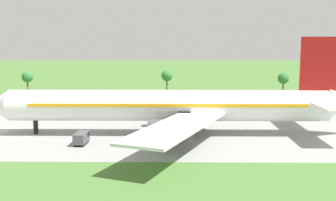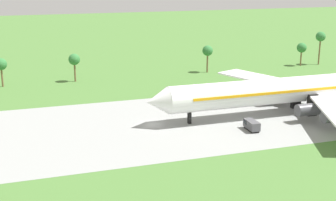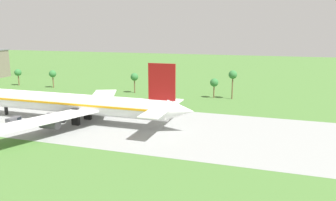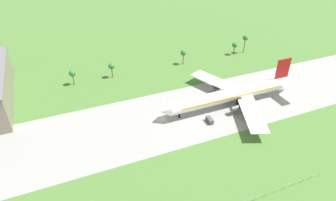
% 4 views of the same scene
% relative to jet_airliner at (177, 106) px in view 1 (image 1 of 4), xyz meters
% --- Properties ---
extents(ground_plane, '(600.00, 600.00, 0.00)m').
position_rel_jet_airliner_xyz_m(ground_plane, '(-37.07, 2.00, -5.85)').
color(ground_plane, '#477233').
extents(taxiway_strip, '(320.00, 44.00, 0.02)m').
position_rel_jet_airliner_xyz_m(taxiway_strip, '(-37.07, 2.00, -5.84)').
color(taxiway_strip, gray).
rests_on(taxiway_strip, ground_plane).
extents(jet_airliner, '(77.23, 61.83, 19.67)m').
position_rel_jet_airliner_xyz_m(jet_airliner, '(0.00, 0.00, 0.00)').
color(jet_airliner, white).
rests_on(jet_airliner, ground_plane).
extents(baggage_tug, '(2.21, 4.76, 2.20)m').
position_rel_jet_airliner_xyz_m(baggage_tug, '(-17.55, -8.57, -4.65)').
color(baggage_tug, black).
rests_on(baggage_tug, ground_plane).
extents(palm_tree_row, '(115.81, 3.60, 12.30)m').
position_rel_jet_airliner_xyz_m(palm_tree_row, '(-8.47, 51.17, 1.72)').
color(palm_tree_row, brown).
rests_on(palm_tree_row, ground_plane).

